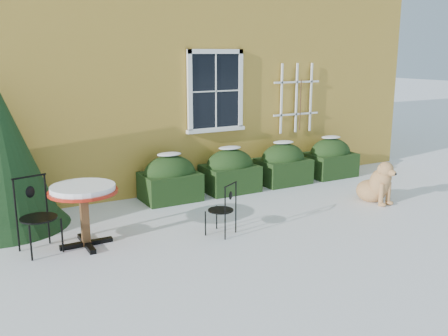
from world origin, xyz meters
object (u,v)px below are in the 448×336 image
bistro_table (83,196)px  patio_chair_near (223,209)px  patio_chair_far (37,215)px  dog (377,185)px

bistro_table → patio_chair_near: bistro_table is taller
patio_chair_near → bistro_table: bearing=-47.9°
patio_chair_far → dog: size_ratio=1.14×
bistro_table → patio_chair_far: bearing=168.0°
bistro_table → dog: 5.29m
dog → patio_chair_near: bearing=178.6°
bistro_table → patio_chair_near: (1.94, -0.56, -0.34)m
patio_chair_far → patio_chair_near: bearing=-28.5°
patio_chair_near → patio_chair_far: (-2.56, 0.69, 0.12)m
bistro_table → patio_chair_far: size_ratio=0.92×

